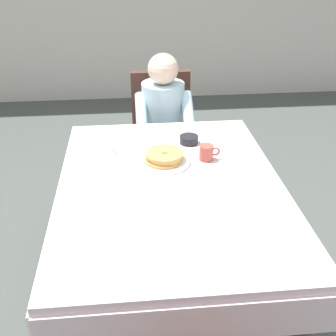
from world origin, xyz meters
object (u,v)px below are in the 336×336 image
Objects in this scene: breakfast_stack at (164,157)px; cup_coffee at (207,153)px; plate_breakfast at (164,162)px; spoon_near_edge at (171,192)px; diner_person at (164,118)px; syrup_pitcher at (110,148)px; bowl_butter at (189,140)px; dining_table_main at (171,198)px; chair_diner at (162,127)px; fork_left_of_plate at (129,166)px; knife_right_of_plate at (200,163)px.

cup_coffee reaches higher than breakfast_stack.
plate_breakfast is 0.29m from spoon_near_edge.
breakfast_stack is at bearing 85.22° from diner_person.
syrup_pitcher is (-0.35, -0.68, 0.11)m from diner_person.
breakfast_stack reaches higher than bowl_butter.
dining_table_main is at bearing -48.47° from syrup_pitcher.
chair_diner is 0.21m from diner_person.
spoon_near_edge is (0.01, -0.29, -0.01)m from plate_breakfast.
cup_coffee is 0.39m from spoon_near_edge.
bowl_butter is (0.17, 0.23, 0.01)m from plate_breakfast.
cup_coffee is at bearing 101.81° from diner_person.
breakfast_stack is 1.85× the size of cup_coffee.
fork_left_of_plate is at bearing 124.74° from spoon_near_edge.
cup_coffee is 1.03× the size of bowl_butter.
knife_right_of_plate is at bearing 97.10° from chair_diner.
fork_left_of_plate is (-0.26, -0.98, 0.21)m from chair_diner.
fork_left_of_plate is at bearing 83.23° from knife_right_of_plate.
chair_diner is at bearing 85.99° from breakfast_stack.
fork_left_of_plate is (-0.26, -0.83, 0.07)m from diner_person.
diner_person is (-0.00, -0.16, 0.14)m from chair_diner.
diner_person is 0.82m from breakfast_stack.
plate_breakfast is (-0.07, -0.96, 0.22)m from chair_diner.
fork_left_of_plate is 0.90× the size of knife_right_of_plate.
spoon_near_edge is at bearing 87.29° from chair_diner.
bowl_butter reaches higher than plate_breakfast.
bowl_butter is at bearing -1.44° from knife_right_of_plate.
cup_coffee is 0.07m from knife_right_of_plate.
knife_right_of_plate is at bearing -88.47° from fork_left_of_plate.
cup_coffee reaches higher than bowl_butter.
syrup_pitcher is at bearing 131.53° from dining_table_main.
syrup_pitcher reaches higher than spoon_near_edge.
dining_table_main is 0.13m from spoon_near_edge.
knife_right_of_plate is 1.33× the size of spoon_near_edge.
chair_diner is 3.32× the size of plate_breakfast.
bowl_butter is (0.10, -0.73, 0.23)m from chair_diner.
spoon_near_edge is (-0.18, -0.27, 0.00)m from knife_right_of_plate.
plate_breakfast is at bearing -175.85° from cup_coffee.
diner_person is at bearing 1.65° from knife_right_of_plate.
knife_right_of_plate is at bearing -5.00° from breakfast_stack.
dining_table_main is 0.27m from knife_right_of_plate.
bowl_butter is at bearing 97.70° from chair_diner.
dining_table_main is at bearing -86.16° from breakfast_stack.
cup_coffee is 0.43m from fork_left_of_plate.
breakfast_stack is 1.16× the size of fork_left_of_plate.
fork_left_of_plate is at bearing 137.30° from dining_table_main.
breakfast_stack reaches higher than dining_table_main.
dining_table_main is 7.62× the size of knife_right_of_plate.
cup_coffee reaches higher than plate_breakfast.
knife_right_of_plate is at bearing -6.01° from plate_breakfast.
syrup_pitcher is at bearing 62.36° from diner_person.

